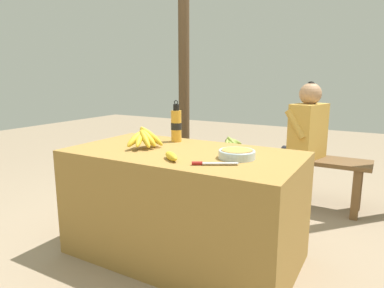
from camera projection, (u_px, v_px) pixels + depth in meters
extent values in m
plane|color=gray|center=(183.00, 254.00, 2.24)|extent=(12.00, 12.00, 0.00)
cube|color=olive|center=(183.00, 204.00, 2.17)|extent=(1.43, 0.76, 0.69)
sphere|color=#4C381E|center=(141.00, 137.00, 2.19)|extent=(0.06, 0.06, 0.06)
ellipsoid|color=gold|center=(135.00, 139.00, 2.14)|extent=(0.05, 0.16, 0.11)
ellipsoid|color=gold|center=(139.00, 140.00, 2.13)|extent=(0.11, 0.16, 0.10)
ellipsoid|color=gold|center=(145.00, 139.00, 2.14)|extent=(0.15, 0.10, 0.13)
ellipsoid|color=gold|center=(148.00, 138.00, 2.16)|extent=(0.14, 0.04, 0.13)
ellipsoid|color=gold|center=(152.00, 136.00, 2.19)|extent=(0.16, 0.12, 0.15)
ellipsoid|color=gold|center=(151.00, 136.00, 2.21)|extent=(0.13, 0.15, 0.14)
ellipsoid|color=gold|center=(148.00, 137.00, 2.23)|extent=(0.08, 0.16, 0.11)
cylinder|color=silver|center=(237.00, 155.00, 1.92)|extent=(0.21, 0.21, 0.04)
torus|color=silver|center=(237.00, 151.00, 1.92)|extent=(0.21, 0.21, 0.02)
cylinder|color=#BC8942|center=(237.00, 151.00, 1.91)|extent=(0.17, 0.17, 0.01)
cylinder|color=gold|center=(176.00, 126.00, 2.39)|extent=(0.07, 0.07, 0.22)
cylinder|color=black|center=(176.00, 126.00, 2.39)|extent=(0.07, 0.07, 0.05)
cylinder|color=black|center=(176.00, 107.00, 2.36)|extent=(0.04, 0.04, 0.04)
torus|color=black|center=(176.00, 102.00, 2.36)|extent=(0.03, 0.01, 0.03)
ellipsoid|color=gold|center=(171.00, 156.00, 1.88)|extent=(0.15, 0.13, 0.04)
cube|color=#BCBCC1|center=(220.00, 163.00, 1.78)|extent=(0.18, 0.12, 0.00)
cylinder|color=maroon|center=(197.00, 163.00, 1.77)|extent=(0.06, 0.04, 0.02)
cube|color=brown|center=(273.00, 155.00, 3.15)|extent=(1.65, 0.32, 0.04)
cube|color=brown|center=(198.00, 171.00, 3.45)|extent=(0.06, 0.06, 0.41)
cube|color=brown|center=(356.00, 195.00, 2.74)|extent=(0.06, 0.06, 0.41)
cube|color=brown|center=(208.00, 165.00, 3.65)|extent=(0.06, 0.06, 0.41)
cube|color=brown|center=(358.00, 187.00, 2.95)|extent=(0.06, 0.06, 0.41)
cylinder|color=#232328|center=(274.00, 178.00, 3.13)|extent=(0.09, 0.09, 0.45)
cylinder|color=#232328|center=(287.00, 156.00, 3.00)|extent=(0.31, 0.17, 0.09)
cylinder|color=#232328|center=(285.00, 174.00, 3.26)|extent=(0.09, 0.09, 0.45)
cylinder|color=#232328|center=(298.00, 153.00, 3.13)|extent=(0.31, 0.17, 0.09)
cube|color=gold|center=(308.00, 131.00, 2.93)|extent=(0.29, 0.38, 0.47)
cylinder|color=gold|center=(296.00, 124.00, 2.82)|extent=(0.21, 0.12, 0.25)
cylinder|color=gold|center=(314.00, 121.00, 3.05)|extent=(0.21, 0.12, 0.25)
sphere|color=tan|center=(310.00, 94.00, 2.87)|extent=(0.18, 0.18, 0.18)
sphere|color=black|center=(311.00, 86.00, 2.85)|extent=(0.07, 0.07, 0.07)
sphere|color=#4C381E|center=(228.00, 141.00, 3.36)|extent=(0.05, 0.05, 0.05)
ellipsoid|color=#8EA842|center=(227.00, 143.00, 3.30)|extent=(0.07, 0.15, 0.11)
ellipsoid|color=#8EA842|center=(230.00, 143.00, 3.31)|extent=(0.13, 0.12, 0.09)
ellipsoid|color=#8EA842|center=(233.00, 143.00, 3.31)|extent=(0.16, 0.08, 0.13)
ellipsoid|color=#8EA842|center=(233.00, 142.00, 3.35)|extent=(0.14, 0.08, 0.12)
ellipsoid|color=#8EA842|center=(234.00, 141.00, 3.37)|extent=(0.16, 0.15, 0.10)
ellipsoid|color=#8EA842|center=(232.00, 141.00, 3.40)|extent=(0.08, 0.16, 0.10)
cylinder|color=#4C3823|center=(184.00, 53.00, 3.64)|extent=(0.12, 0.12, 2.76)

